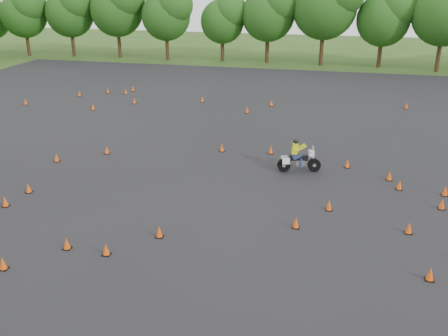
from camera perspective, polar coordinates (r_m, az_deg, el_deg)
name	(u,v)px	position (r m, az deg, el deg)	size (l,w,h in m)	color
ground	(202,230)	(20.60, -2.55, -7.09)	(140.00, 140.00, 0.00)	#2D5119
asphalt_pad	(233,176)	(25.87, 1.01, -0.88)	(62.00, 62.00, 0.00)	black
treeline	(308,28)	(52.71, 9.60, 15.53)	(86.70, 32.33, 10.99)	#204C15
traffic_cones	(228,173)	(25.64, 0.45, -0.54)	(36.27, 33.00, 0.45)	#E84D09
rider_yellow	(300,156)	(26.38, 8.64, 1.39)	(2.29, 0.70, 1.77)	#C5C011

